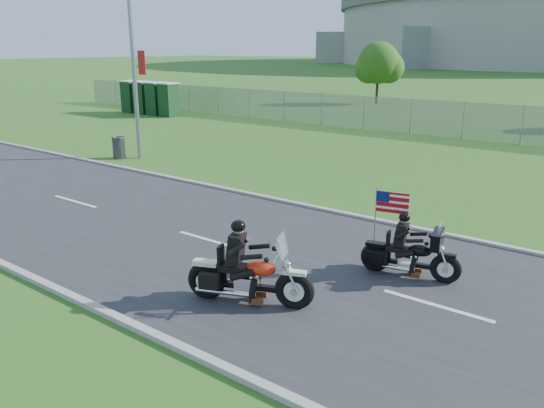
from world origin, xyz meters
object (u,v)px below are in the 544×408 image
Objects in this scene: motorcycle_lead at (247,278)px; trash_can at (119,148)px; porta_toilet_d at (131,97)px; porta_toilet_c at (143,98)px; motorcycle_follow at (410,256)px; porta_toilet_b at (156,99)px; porta_toilet_a at (169,100)px; streetlight at (135,28)px.

trash_can is (-13.62, 7.44, -0.08)m from motorcycle_lead.
porta_toilet_d is 17.87m from trash_can.
porta_toilet_d is (-1.40, 0.00, 0.00)m from porta_toilet_c.
trash_can is (12.14, -11.64, -0.68)m from porta_toilet_c.
porta_toilet_d is 1.06× the size of motorcycle_follow.
porta_toilet_c is at bearing 136.22° from trash_can.
porta_toilet_b is 2.80m from porta_toilet_d.
porta_toilet_c is at bearing 138.05° from motorcycle_follow.
motorcycle_lead is (24.36, -19.07, -0.60)m from porta_toilet_b.
motorcycle_lead is (27.16, -19.07, -0.60)m from porta_toilet_d.
porta_toilet_a is 2.80m from porta_toilet_c.
streetlight is 16.33m from porta_toilet_b.
porta_toilet_a is 1.06× the size of motorcycle_follow.
porta_toilet_d is 0.94× the size of motorcycle_lead.
porta_toilet_c is 2.44× the size of trash_can.
streetlight is at bearing -40.06° from porta_toilet_c.
porta_toilet_a is 29.68m from motorcycle_follow.
motorcycle_lead is 3.68m from motorcycle_follow.
streetlight is 4.07× the size of motorcycle_lead.
porta_toilet_d reaches higher than motorcycle_follow.
streetlight reaches higher than trash_can.
porta_toilet_a is at bearing 0.00° from porta_toilet_c.
motorcycle_follow is at bearing -15.58° from trash_can.
motorcycle_lead is 2.60× the size of trash_can.
motorcycle_lead is 15.51m from trash_can.
porta_toilet_b is (-11.42, 10.78, -4.49)m from streetlight.
motorcycle_follow is at bearing -32.63° from porta_toilet_a.
porta_toilet_a is 1.40m from porta_toilet_b.
motorcycle_follow is at bearing -31.23° from porta_toilet_b.
porta_toilet_a and porta_toilet_b have the same top height.
porta_toilet_a is 2.44× the size of trash_can.
motorcycle_follow is (29.19, -16.00, -0.64)m from porta_toilet_d.
porta_toilet_c is 0.94× the size of motorcycle_lead.
porta_toilet_b is (-1.40, 0.00, 0.00)m from porta_toilet_a.
porta_toilet_b is at bearing 180.00° from porta_toilet_a.
streetlight is 17.34m from porta_toilet_c.
porta_toilet_c is 1.06× the size of motorcycle_follow.
porta_toilet_c is 16.83m from trash_can.
trash_can is (-0.68, -0.86, -5.17)m from streetlight.
porta_toilet_a is 1.00× the size of porta_toilet_d.
porta_toilet_b is at bearing 136.75° from motorcycle_follow.
porta_toilet_b is 30.94m from motorcycle_lead.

